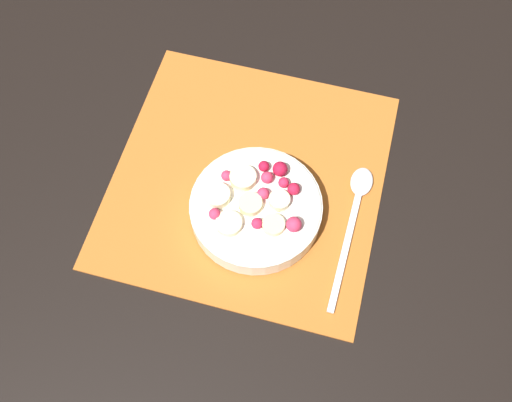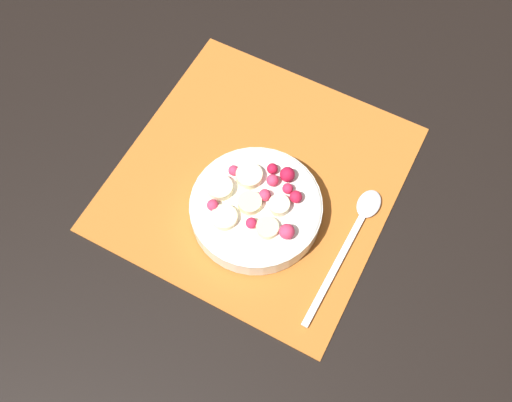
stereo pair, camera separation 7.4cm
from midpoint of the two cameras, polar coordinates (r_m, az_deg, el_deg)
The scene contains 4 objects.
ground_plane at distance 0.81m, azimuth -3.40°, elevation 1.96°, with size 3.00×3.00×0.00m, color black.
placemat at distance 0.81m, azimuth -3.41°, elevation 2.06°, with size 0.38×0.37×0.01m.
fruit_bowl at distance 0.76m, azimuth -2.79°, elevation -0.90°, with size 0.18×0.18×0.05m.
spoon at distance 0.79m, azimuth 7.33°, elevation -0.72°, with size 0.22×0.03×0.01m.
Camera 1 is at (-0.37, -0.11, 0.71)m, focal length 40.00 mm.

